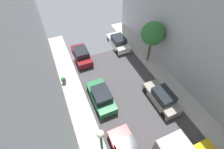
# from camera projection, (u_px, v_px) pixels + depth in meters

# --- Properties ---
(parked_car_left_4) EXTENTS (1.78, 4.20, 1.57)m
(parked_car_left_4) POSITION_uv_depth(u_px,v_px,m) (101.00, 96.00, 15.95)
(parked_car_left_4) COLOR #1E6638
(parked_car_left_4) RESTS_ON ground
(parked_car_left_5) EXTENTS (1.78, 4.20, 1.57)m
(parked_car_left_5) POSITION_uv_depth(u_px,v_px,m) (81.00, 55.00, 20.38)
(parked_car_left_5) COLOR maroon
(parked_car_left_5) RESTS_ON ground
(parked_car_right_1) EXTENTS (1.78, 4.20, 1.57)m
(parked_car_right_1) POSITION_uv_depth(u_px,v_px,m) (162.00, 97.00, 15.87)
(parked_car_right_1) COLOR gray
(parked_car_right_1) RESTS_ON ground
(parked_car_right_2) EXTENTS (1.78, 4.20, 1.57)m
(parked_car_right_2) POSITION_uv_depth(u_px,v_px,m) (118.00, 42.00, 22.30)
(parked_car_right_2) COLOR white
(parked_car_right_2) RESTS_ON ground
(street_tree_1) EXTENTS (2.61, 2.61, 5.09)m
(street_tree_1) POSITION_uv_depth(u_px,v_px,m) (153.00, 34.00, 17.92)
(street_tree_1) COLOR brown
(street_tree_1) RESTS_ON sidewalk_right
(potted_plant_0) EXTENTS (0.50, 0.50, 0.83)m
(potted_plant_0) POSITION_uv_depth(u_px,v_px,m) (64.00, 80.00, 17.61)
(potted_plant_0) COLOR slate
(potted_plant_0) RESTS_ON sidewalk_left
(lamp_post) EXTENTS (0.44, 0.44, 5.24)m
(lamp_post) POSITION_uv_depth(u_px,v_px,m) (102.00, 145.00, 9.90)
(lamp_post) COLOR #26723F
(lamp_post) RESTS_ON sidewalk_left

